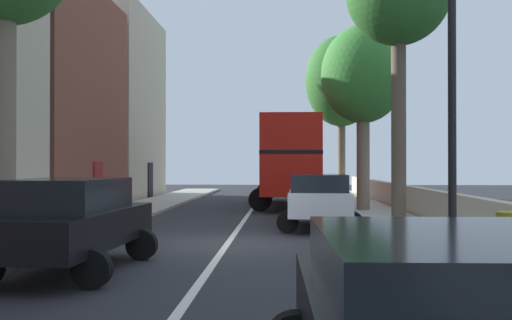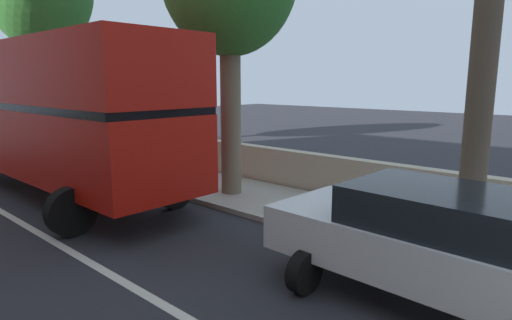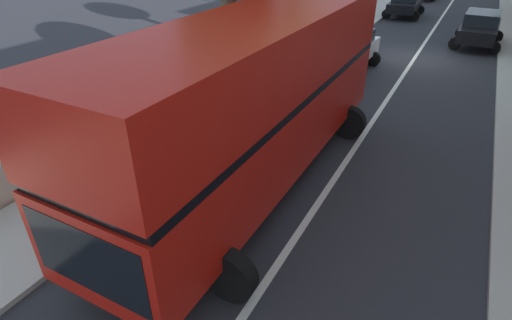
{
  "view_description": "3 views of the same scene",
  "coord_description": "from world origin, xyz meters",
  "px_view_note": "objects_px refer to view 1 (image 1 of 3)",
  "views": [
    {
      "loc": [
        1.41,
        -14.55,
        1.99
      ],
      "look_at": [
        0.48,
        4.77,
        2.14
      ],
      "focal_mm": 40.55,
      "sensor_mm": 36.0,
      "label": 1
    },
    {
      "loc": [
        -3.22,
        1.54,
        3.08
      ],
      "look_at": [
        0.57,
        4.96,
        2.14
      ],
      "focal_mm": 29.99,
      "sensor_mm": 36.0,
      "label": 2
    },
    {
      "loc": [
        -2.28,
        20.91,
        5.65
      ],
      "look_at": [
        0.79,
        15.15,
        1.82
      ],
      "focal_mm": 28.11,
      "sensor_mm": 36.0,
      "label": 3
    }
  ],
  "objects_px": {
    "parked_car_black_left_2": "(71,220)",
    "street_tree_right_5": "(363,76)",
    "parked_car_white_right_0": "(319,198)",
    "lamppost_right": "(452,59)",
    "double_decker_bus": "(290,157)",
    "street_tree_right_3": "(341,82)"
  },
  "relations": [
    {
      "from": "double_decker_bus",
      "to": "street_tree_right_3",
      "type": "bearing_deg",
      "value": 68.46
    },
    {
      "from": "street_tree_right_5",
      "to": "lamppost_right",
      "type": "relative_size",
      "value": 1.21
    },
    {
      "from": "double_decker_bus",
      "to": "parked_car_black_left_2",
      "type": "bearing_deg",
      "value": -103.56
    },
    {
      "from": "double_decker_bus",
      "to": "lamppost_right",
      "type": "bearing_deg",
      "value": -81.71
    },
    {
      "from": "double_decker_bus",
      "to": "parked_car_white_right_0",
      "type": "distance_m",
      "value": 9.98
    },
    {
      "from": "parked_car_white_right_0",
      "to": "lamppost_right",
      "type": "bearing_deg",
      "value": -77.3
    },
    {
      "from": "double_decker_bus",
      "to": "street_tree_right_5",
      "type": "distance_m",
      "value": 5.83
    },
    {
      "from": "street_tree_right_3",
      "to": "street_tree_right_5",
      "type": "relative_size",
      "value": 1.3
    },
    {
      "from": "parked_car_black_left_2",
      "to": "street_tree_right_5",
      "type": "xyz_separation_m",
      "value": [
        7.21,
        13.68,
        4.69
      ]
    },
    {
      "from": "parked_car_white_right_0",
      "to": "street_tree_right_3",
      "type": "relative_size",
      "value": 0.45
    },
    {
      "from": "parked_car_black_left_2",
      "to": "lamppost_right",
      "type": "distance_m",
      "value": 7.38
    },
    {
      "from": "street_tree_right_3",
      "to": "parked_car_white_right_0",
      "type": "bearing_deg",
      "value": -97.86
    },
    {
      "from": "parked_car_black_left_2",
      "to": "lamppost_right",
      "type": "xyz_separation_m",
      "value": [
        6.8,
        -0.42,
        2.83
      ]
    },
    {
      "from": "lamppost_right",
      "to": "parked_car_black_left_2",
      "type": "bearing_deg",
      "value": 176.44
    },
    {
      "from": "street_tree_right_5",
      "to": "lamppost_right",
      "type": "height_order",
      "value": "street_tree_right_5"
    },
    {
      "from": "double_decker_bus",
      "to": "lamppost_right",
      "type": "xyz_separation_m",
      "value": [
        2.6,
        -17.84,
        1.45
      ]
    },
    {
      "from": "parked_car_black_left_2",
      "to": "street_tree_right_3",
      "type": "height_order",
      "value": "street_tree_right_3"
    },
    {
      "from": "lamppost_right",
      "to": "street_tree_right_5",
      "type": "bearing_deg",
      "value": 88.36
    },
    {
      "from": "street_tree_right_3",
      "to": "lamppost_right",
      "type": "xyz_separation_m",
      "value": [
        -0.72,
        -26.25,
        -3.37
      ]
    },
    {
      "from": "street_tree_right_5",
      "to": "parked_car_white_right_0",
      "type": "bearing_deg",
      "value": -109.86
    },
    {
      "from": "parked_car_white_right_0",
      "to": "street_tree_right_3",
      "type": "distance_m",
      "value": 19.45
    },
    {
      "from": "double_decker_bus",
      "to": "parked_car_white_right_0",
      "type": "bearing_deg",
      "value": -85.37
    }
  ]
}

